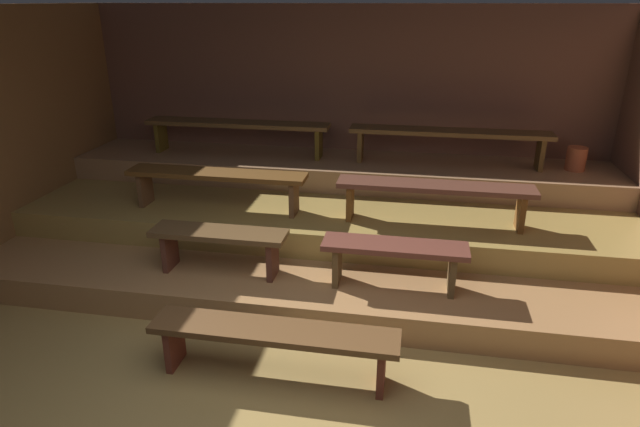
# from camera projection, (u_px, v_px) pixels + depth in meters

# --- Properties ---
(ground) EXTENTS (7.01, 4.92, 0.08)m
(ground) POSITION_uv_depth(u_px,v_px,m) (314.00, 285.00, 5.15)
(ground) COLOR olive
(wall_back) EXTENTS (7.01, 0.06, 2.48)m
(wall_back) POSITION_uv_depth(u_px,v_px,m) (346.00, 111.00, 6.59)
(wall_back) COLOR brown
(wall_back) RESTS_ON ground
(platform_lower) EXTENTS (6.21, 2.96, 0.26)m
(platform_lower) POSITION_uv_depth(u_px,v_px,m) (324.00, 244.00, 5.62)
(platform_lower) COLOR #9D7044
(platform_lower) RESTS_ON ground
(platform_middle) EXTENTS (6.21, 2.11, 0.26)m
(platform_middle) POSITION_uv_depth(u_px,v_px,m) (331.00, 207.00, 5.91)
(platform_middle) COLOR olive
(platform_middle) RESTS_ON platform_lower
(platform_upper) EXTENTS (6.21, 0.98, 0.26)m
(platform_upper) POSITION_uv_depth(u_px,v_px,m) (339.00, 170.00, 6.33)
(platform_upper) COLOR #936C49
(platform_upper) RESTS_ON platform_middle
(bench_floor_center) EXTENTS (1.75, 0.31, 0.40)m
(bench_floor_center) POSITION_uv_depth(u_px,v_px,m) (274.00, 337.00, 3.74)
(bench_floor_center) COLOR brown
(bench_floor_center) RESTS_ON ground
(bench_lower_left) EXTENTS (1.19, 0.31, 0.40)m
(bench_lower_left) POSITION_uv_depth(u_px,v_px,m) (219.00, 240.00, 4.67)
(bench_lower_left) COLOR brown
(bench_lower_left) RESTS_ON platform_lower
(bench_lower_right) EXTENTS (1.19, 0.31, 0.40)m
(bench_lower_right) POSITION_uv_depth(u_px,v_px,m) (394.00, 254.00, 4.42)
(bench_lower_right) COLOR brown
(bench_lower_right) RESTS_ON platform_lower
(bench_middle_left) EXTENTS (1.83, 0.31, 0.40)m
(bench_middle_left) POSITION_uv_depth(u_px,v_px,m) (217.00, 179.00, 5.39)
(bench_middle_left) COLOR brown
(bench_middle_left) RESTS_ON platform_middle
(bench_middle_right) EXTENTS (1.83, 0.31, 0.40)m
(bench_middle_right) POSITION_uv_depth(u_px,v_px,m) (434.00, 191.00, 5.04)
(bench_middle_right) COLOR brown
(bench_middle_right) RESTS_ON platform_middle
(bench_upper_left) EXTENTS (2.21, 0.31, 0.40)m
(bench_upper_left) POSITION_uv_depth(u_px,v_px,m) (237.00, 127.00, 6.39)
(bench_upper_left) COLOR brown
(bench_upper_left) RESTS_ON platform_upper
(bench_upper_right) EXTENTS (2.21, 0.31, 0.40)m
(bench_upper_right) POSITION_uv_depth(u_px,v_px,m) (449.00, 136.00, 5.98)
(bench_upper_right) COLOR brown
(bench_upper_right) RESTS_ON platform_upper
(pail_upper) EXTENTS (0.21, 0.21, 0.26)m
(pail_upper) POSITION_uv_depth(u_px,v_px,m) (576.00, 159.00, 5.86)
(pail_upper) COLOR #9E4C2D
(pail_upper) RESTS_ON platform_upper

